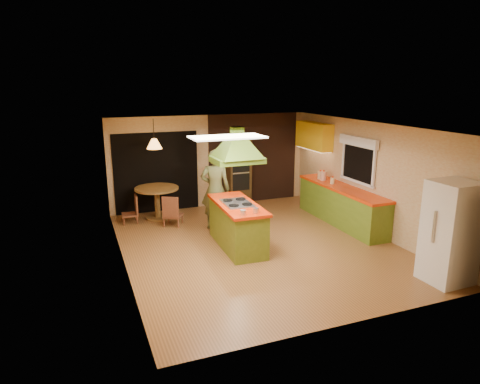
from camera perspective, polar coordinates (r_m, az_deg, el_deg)
name	(u,v)px	position (r m, az deg, el deg)	size (l,w,h in m)	color
ground	(258,245)	(9.13, 2.44, -7.09)	(6.50, 6.50, 0.00)	#9A6232
room_walls	(259,188)	(8.75, 2.52, 0.54)	(5.50, 6.50, 6.50)	beige
ceiling_plane	(260,127)	(8.53, 2.62, 8.71)	(6.50, 6.50, 0.00)	silver
brick_panel	(253,158)	(12.14, 1.80, 4.51)	(2.64, 0.03, 2.50)	#381E14
nook_opening	(157,173)	(11.40, -11.05, 2.56)	(2.20, 0.03, 2.10)	black
right_counter	(341,205)	(10.63, 13.34, -1.70)	(0.62, 3.05, 0.92)	olive
upper_cabinets	(314,136)	(11.72, 9.83, 7.40)	(0.34, 1.40, 0.70)	yellow
window_right	(358,152)	(10.33, 15.52, 5.14)	(0.12, 1.35, 1.06)	black
fluor_panel	(227,137)	(7.02, -1.69, 7.33)	(1.20, 0.60, 0.03)	white
kitchen_island	(237,225)	(8.89, -0.37, -4.41)	(0.83, 1.92, 0.96)	olive
range_hood	(237,140)	(8.48, -0.39, 7.01)	(0.98, 0.71, 0.79)	#55791E
man	(215,189)	(9.92, -3.31, 0.35)	(0.68, 0.45, 1.87)	brown
refrigerator	(450,232)	(8.09, 26.25, -4.86)	(0.73, 0.69, 1.78)	white
wall_oven	(237,173)	(11.72, -0.38, 2.59)	(0.65, 0.63, 1.87)	#483117
dining_table	(157,197)	(10.87, -11.01, -0.62)	(1.09, 1.09, 0.81)	brown
chair_left	(129,209)	(10.74, -14.52, -2.27)	(0.38, 0.38, 0.69)	brown
chair_near	(173,210)	(10.35, -8.94, -2.41)	(0.41, 0.41, 0.75)	brown
pendant_lamp	(154,144)	(10.61, -11.35, 6.33)	(0.37, 0.37, 0.24)	#FF9E3F
canister_large	(323,176)	(11.08, 11.07, 2.13)	(0.15, 0.15, 0.23)	beige
canister_medium	(320,175)	(11.21, 10.66, 2.22)	(0.14, 0.14, 0.20)	beige
canister_small	(333,181)	(10.75, 12.24, 1.48)	(0.11, 0.11, 0.15)	#F4ECC5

